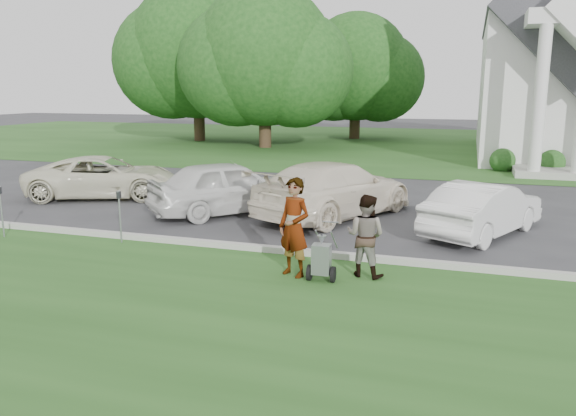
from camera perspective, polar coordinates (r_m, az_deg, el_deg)
The scene contains 17 objects.
ground at distance 11.98m, azimuth -2.80°, elevation -5.25°, with size 120.00×120.00×0.00m, color #333335.
grass_strip at distance 9.40m, azimuth -9.39°, elevation -10.33°, with size 80.00×7.00×0.01m, color #234A19.
church_lawn at distance 38.07m, azimuth 11.80°, elevation 6.40°, with size 80.00×30.00×0.01m, color #234A19.
curb at distance 12.45m, azimuth -1.91°, elevation -4.21°, with size 80.00×0.18×0.15m, color #9E9E93.
church at distance 34.24m, azimuth 27.13°, elevation 14.73°, with size 9.19×19.00×24.10m.
tree_left at distance 34.88m, azimuth -2.43°, elevation 14.55°, with size 10.63×8.40×9.71m.
tree_far at distance 40.06m, azimuth -9.24°, elevation 14.91°, with size 11.64×9.20×10.73m.
tree_back at distance 41.49m, azimuth 6.90°, elevation 13.54°, with size 9.61×7.60×8.89m.
striping_cart at distance 10.55m, azimuth 3.42°, elevation -5.30°, with size 0.54×1.05×0.96m.
person_left at distance 10.69m, azimuth 0.64°, elevation -2.05°, with size 0.70×0.46×1.91m, color #999999.
person_right at distance 10.81m, azimuth 7.87°, elevation -2.87°, with size 0.78×0.60×1.60m, color #999999.
parking_meter_near at distance 13.61m, azimuth -16.73°, elevation -0.23°, with size 0.09×0.08×1.25m.
parking_meter_far at distance 15.20m, azimuth -27.14°, elevation 0.23°, with size 0.09×0.08×1.26m.
car_a at distance 19.61m, azimuth -18.12°, elevation 3.01°, with size 2.28×4.94×1.37m, color beige.
car_b at distance 16.27m, azimuth -6.03°, elevation 2.14°, with size 1.85×4.59×1.56m, color silver.
car_c at distance 15.84m, azimuth 4.77°, elevation 1.91°, with size 2.20×5.41×1.57m, color #EEE2CA.
car_d at distance 14.61m, azimuth 19.21°, elevation -0.07°, with size 1.40×4.03×1.33m, color silver.
Camera 1 is at (4.08, -10.69, 3.55)m, focal length 35.00 mm.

